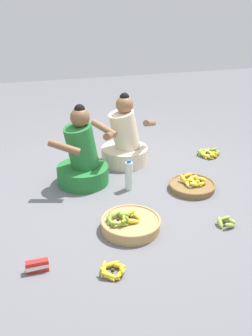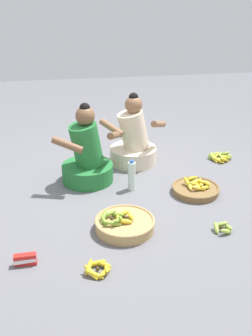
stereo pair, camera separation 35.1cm
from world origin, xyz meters
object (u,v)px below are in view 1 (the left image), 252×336
Objects in this scene: banana_basket_back_right at (130,224)px; loose_bananas_back_left at (226,222)px; vendor_woman_behind at (125,141)px; vendor_woman_front at (82,159)px; loose_bananas_mid_left at (209,153)px; banana_basket_near_bicycle at (192,185)px; loose_bananas_front_right at (113,270)px; packet_carton_stack at (37,266)px; water_bottle at (129,176)px.

banana_basket_back_right reaches higher than loose_bananas_back_left.
vendor_woman_front is at bearing -145.40° from vendor_woman_behind.
vendor_woman_behind reaches higher than loose_bananas_mid_left.
banana_basket_near_bicycle is (0.47, -0.80, -0.21)m from vendor_woman_behind.
vendor_woman_front is 1.59m from loose_bananas_mid_left.
banana_basket_near_bicycle is at bearing -59.43° from vendor_woman_behind.
loose_bananas_front_right reaches higher than loose_bananas_back_left.
banana_basket_near_bicycle is at bearing 44.00° from loose_bananas_front_right.
loose_bananas_mid_left is 1.78× the size of loose_bananas_back_left.
banana_basket_near_bicycle is at bearing 91.07° from loose_bananas_back_left.
loose_bananas_mid_left is (1.55, 0.29, -0.24)m from vendor_woman_front.
packet_carton_stack is at bearing -123.58° from vendor_woman_behind.
banana_basket_near_bicycle is 1.47m from loose_bananas_front_right.
banana_basket_near_bicycle is 0.90m from loose_bananas_mid_left.
packet_carton_stack is at bearing -143.24° from loose_bananas_mid_left.
loose_bananas_front_right is 0.54m from packet_carton_stack.
banana_basket_back_right is 2.27× the size of loose_bananas_front_right.
water_bottle is 1.86× the size of packet_carton_stack.
banana_basket_near_bicycle is 0.68m from loose_bananas_back_left.
banana_basket_near_bicycle is at bearing -22.88° from vendor_woman_front.
loose_bananas_front_right is at bearing -162.12° from loose_bananas_back_left.
vendor_woman_behind is 2.57× the size of water_bottle.
banana_basket_near_bicycle is at bearing 28.50° from packet_carton_stack.
banana_basket_near_bicycle reaches higher than loose_bananas_front_right.
vendor_woman_behind reaches higher than packet_carton_stack.
banana_basket_back_right reaches higher than banana_basket_near_bicycle.
water_bottle is (0.18, 0.69, 0.09)m from banana_basket_back_right.
packet_carton_stack is (-0.51, 0.17, 0.02)m from loose_bananas_front_right.
banana_basket_near_bicycle is 2.73× the size of packet_carton_stack.
banana_basket_back_right reaches higher than loose_bananas_mid_left.
loose_bananas_mid_left is (0.53, 0.72, -0.01)m from banana_basket_near_bicycle.
loose_bananas_back_left is at bearing 6.38° from packet_carton_stack.
water_bottle is (0.41, -0.26, -0.12)m from vendor_woman_front.
loose_bananas_front_right is at bearing -107.78° from vendor_woman_behind.
water_bottle is (-0.62, 0.84, 0.12)m from loose_bananas_back_left.
banana_basket_back_right is at bearing -104.94° from water_bottle.
vendor_woman_front is 1.12m from banana_basket_near_bicycle.
loose_bananas_mid_left is 0.92× the size of water_bottle.
vendor_woman_front is 2.64× the size of water_bottle.
vendor_woman_front is at bearing 66.48° from packet_carton_stack.
packet_carton_stack is (-1.58, -0.18, 0.01)m from loose_bananas_back_left.
banana_basket_back_right is at bearing 61.60° from loose_bananas_front_right.
vendor_woman_behind is at bearing 175.43° from loose_bananas_mid_left.
loose_bananas_back_left is at bearing -88.93° from banana_basket_near_bicycle.
vendor_woman_behind is at bearing 78.36° from water_bottle.
vendor_woman_front reaches higher than water_bottle.
vendor_woman_behind is at bearing 120.57° from banana_basket_near_bicycle.
banana_basket_back_right is 0.94m from banana_basket_near_bicycle.
loose_bananas_mid_left is 1.27m from water_bottle.
loose_bananas_back_left is 1.05m from water_bottle.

